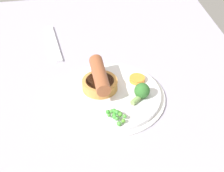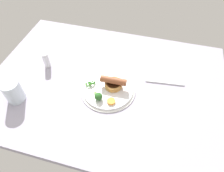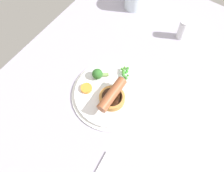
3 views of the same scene
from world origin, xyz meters
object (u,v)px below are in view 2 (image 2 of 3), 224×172
fork (165,82)px  sausage_pudding (113,83)px  carrot_slice_0 (111,101)px  dinner_plate (108,89)px  pea_pile (90,83)px  salt_shaker (46,60)px  broccoli_floret_far (98,96)px  drinking_glass (13,91)px

fork → sausage_pudding: bearing=16.3°
carrot_slice_0 → fork: 27.87cm
dinner_plate → pea_pile: pea_pile is taller
sausage_pudding → pea_pile: bearing=10.0°
fork → salt_shaker: salt_shaker is taller
carrot_slice_0 → salt_shaker: size_ratio=0.46×
broccoli_floret_far → drinking_glass: size_ratio=0.46×
dinner_plate → carrot_slice_0: carrot_slice_0 is taller
carrot_slice_0 → drinking_glass: (40.68, 7.91, 3.17)cm
broccoli_floret_far → drinking_glass: (34.70, 8.25, 2.05)cm
sausage_pudding → drinking_glass: drinking_glass is taller
carrot_slice_0 → pea_pile: bearing=-30.2°
dinner_plate → drinking_glass: bearing=21.9°
carrot_slice_0 → fork: size_ratio=0.20×
carrot_slice_0 → salt_shaker: 39.52cm
broccoli_floret_far → drinking_glass: drinking_glass is taller
carrot_slice_0 → drinking_glass: size_ratio=0.35×
broccoli_floret_far → carrot_slice_0: broccoli_floret_far is taller
drinking_glass → fork: bearing=-157.1°
broccoli_floret_far → salt_shaker: size_ratio=0.60×
drinking_glass → broccoli_floret_far: bearing=-166.6°
sausage_pudding → broccoli_floret_far: size_ratio=2.47×
pea_pile → fork: bearing=-160.7°
dinner_plate → fork: 26.88cm
dinner_plate → sausage_pudding: bearing=-139.8°
dinner_plate → pea_pile: size_ratio=5.56×
dinner_plate → fork: (-24.49, -11.08, -0.27)cm
dinner_plate → carrot_slice_0: size_ratio=7.02×
broccoli_floret_far → fork: bearing=82.9°
dinner_plate → salt_shaker: salt_shaker is taller
dinner_plate → salt_shaker: size_ratio=3.20×
sausage_pudding → pea_pile: 10.49cm
broccoli_floret_far → pea_pile: bearing=-179.2°
sausage_pudding → carrot_slice_0: sausage_pudding is taller
broccoli_floret_far → salt_shaker: 33.82cm
pea_pile → broccoli_floret_far: bearing=131.2°
sausage_pudding → salt_shaker: salt_shaker is taller
salt_shaker → drinking_glass: bearing=80.2°
broccoli_floret_far → salt_shaker: bearing=-154.5°
dinner_plate → drinking_glass: 40.43cm
pea_pile → dinner_plate: bearing=-177.7°
fork → drinking_glass: (61.78, 26.05, 4.76)cm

